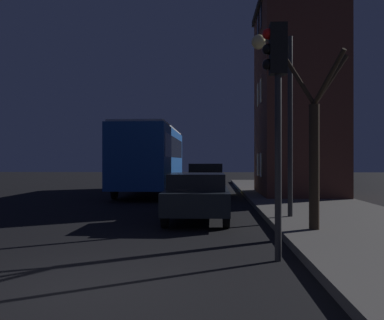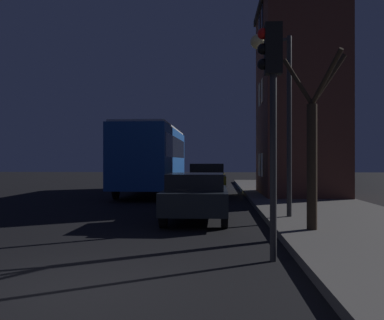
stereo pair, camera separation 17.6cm
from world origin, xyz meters
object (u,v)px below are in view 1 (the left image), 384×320
object	(u,v)px
streetlamp	(277,89)
car_mid_lane	(206,179)
bus	(151,154)
bare_tree	(316,145)
traffic_light	(276,90)
car_near_lane	(197,196)
car_far_lane	(209,176)

from	to	relation	value
streetlamp	car_mid_lane	world-z (taller)	streetlamp
bus	streetlamp	bearing A→B (deg)	-64.00
bare_tree	bus	distance (m)	14.09
traffic_light	car_near_lane	xyz separation A→B (m)	(-1.57, 4.82, -2.26)
car_far_lane	bus	bearing A→B (deg)	-113.76
streetlamp	car_far_lane	world-z (taller)	streetlamp
bare_tree	streetlamp	bearing A→B (deg)	103.62
streetlamp	car_mid_lane	xyz separation A→B (m)	(-2.18, 8.96, -2.99)
car_mid_lane	car_far_lane	world-z (taller)	car_mid_lane
streetlamp	car_far_lane	size ratio (longest dim) A/B	1.33
streetlamp	traffic_light	world-z (taller)	streetlamp
car_far_lane	car_mid_lane	bearing A→B (deg)	-90.53
bus	car_far_lane	xyz separation A→B (m)	(3.05, 6.93, -1.37)
streetlamp	car_near_lane	size ratio (longest dim) A/B	1.36
traffic_light	car_mid_lane	distance (m)	13.98
streetlamp	car_near_lane	world-z (taller)	streetlamp
traffic_light	car_far_lane	bearing A→B (deg)	93.53
streetlamp	traffic_light	distance (m)	4.90
streetlamp	car_near_lane	distance (m)	3.84
car_near_lane	car_mid_lane	distance (m)	8.92
streetlamp	car_mid_lane	distance (m)	9.69
traffic_light	bus	size ratio (longest dim) A/B	0.39
traffic_light	car_near_lane	distance (m)	5.55
bare_tree	car_far_lane	xyz separation A→B (m)	(-2.66, 19.82, -1.40)
bus	car_mid_lane	xyz separation A→B (m)	(2.97, -1.61, -1.27)
bus	car_near_lane	bearing A→B (deg)	-74.82
car_near_lane	car_mid_lane	world-z (taller)	car_mid_lane
streetlamp	bus	xyz separation A→B (m)	(-5.15, 10.57, -1.72)
bus	car_near_lane	world-z (taller)	bus
bare_tree	car_near_lane	world-z (taller)	bare_tree
car_near_lane	car_far_lane	distance (m)	17.46
traffic_light	car_mid_lane	size ratio (longest dim) A/B	1.07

